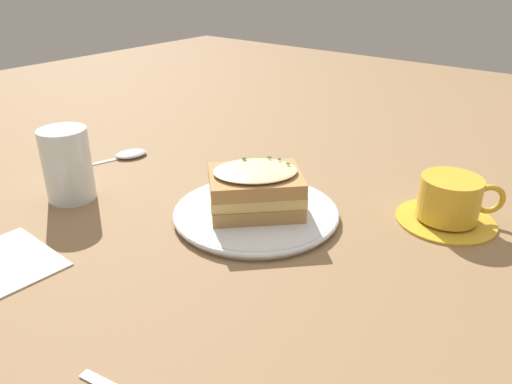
{
  "coord_description": "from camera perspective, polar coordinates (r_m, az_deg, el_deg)",
  "views": [
    {
      "loc": [
        0.38,
        -0.44,
        0.33
      ],
      "look_at": [
        0.01,
        0.03,
        0.04
      ],
      "focal_mm": 35.0,
      "sensor_mm": 36.0,
      "label": 1
    }
  ],
  "objects": [
    {
      "name": "sandwich",
      "position": [
        0.66,
        -0.03,
        0.31
      ],
      "size": [
        0.15,
        0.15,
        0.06
      ],
      "rotation": [
        0.0,
        0.0,
        3.92
      ],
      "color": "#B2844C",
      "rests_on": "dinner_plate"
    },
    {
      "name": "napkin",
      "position": [
        0.65,
        -26.98,
        -7.19
      ],
      "size": [
        0.13,
        0.11,
        0.0
      ],
      "primitive_type": "cube",
      "rotation": [
        0.0,
        0.0,
        -0.05
      ],
      "color": "silver",
      "rests_on": "ground_plane"
    },
    {
      "name": "spoon",
      "position": [
        0.91,
        -14.65,
        4.11
      ],
      "size": [
        0.07,
        0.16,
        0.01
      ],
      "rotation": [
        0.0,
        0.0,
        5.99
      ],
      "color": "silver",
      "rests_on": "ground_plane"
    },
    {
      "name": "dinner_plate",
      "position": [
        0.68,
        0.0,
        -2.38
      ],
      "size": [
        0.23,
        0.23,
        0.01
      ],
      "color": "white",
      "rests_on": "ground_plane"
    },
    {
      "name": "ground_plane",
      "position": [
        0.67,
        -1.81,
        -3.66
      ],
      "size": [
        2.4,
        2.4,
        0.0
      ],
      "primitive_type": "plane",
      "color": "olive"
    },
    {
      "name": "water_glass",
      "position": [
        0.76,
        -20.76,
        2.95
      ],
      "size": [
        0.07,
        0.07,
        0.11
      ],
      "primitive_type": "cylinder",
      "color": "silver",
      "rests_on": "ground_plane"
    },
    {
      "name": "teacup_with_saucer",
      "position": [
        0.71,
        21.25,
        -1.12
      ],
      "size": [
        0.13,
        0.13,
        0.06
      ],
      "rotation": [
        0.0,
        0.0,
        0.59
      ],
      "color": "gold",
      "rests_on": "ground_plane"
    }
  ]
}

